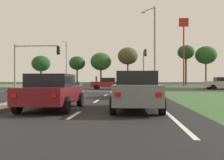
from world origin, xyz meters
TOP-DOWN VIEW (x-y plane):
  - ground_plane at (0.00, 30.00)m, footprint 200.00×200.00m
  - grass_verge_far_right at (25.50, 54.50)m, footprint 35.00×35.00m
  - median_island_near at (0.00, 11.00)m, footprint 1.20×22.00m
  - median_island_far at (0.00, 55.00)m, footprint 1.20×36.00m
  - lane_dash_near at (3.50, 3.61)m, footprint 0.14×2.00m
  - lane_dash_second at (3.50, 9.61)m, footprint 0.14×2.00m
  - lane_dash_third at (3.50, 15.61)m, footprint 0.14×2.00m
  - lane_dash_fourth at (3.50, 21.61)m, footprint 0.14×2.00m
  - edge_line_right at (6.85, 12.00)m, footprint 0.14×24.00m
  - stop_bar_near at (3.80, 23.00)m, footprint 6.40×0.50m
  - crosswalk_bar_near at (-6.40, 24.80)m, footprint 0.70×2.80m
  - crosswalk_bar_second at (-5.25, 24.80)m, footprint 0.70×2.80m
  - crosswalk_bar_third at (-4.10, 24.80)m, footprint 0.70×2.80m
  - crosswalk_bar_fourth at (-2.95, 24.80)m, footprint 0.70×2.80m
  - crosswalk_bar_fifth at (-1.80, 24.80)m, footprint 0.70×2.80m
  - crosswalk_bar_sixth at (-0.65, 24.80)m, footprint 0.70×2.80m
  - car_maroon_near at (2.19, 5.30)m, footprint 2.06×4.33m
  - car_silver_second at (5.54, 13.36)m, footprint 1.95×4.51m
  - car_red_third at (2.45, 28.84)m, footprint 4.15×2.04m
  - car_white_fourth at (18.33, 32.01)m, footprint 4.21×2.06m
  - car_beige_fifth at (17.31, 29.23)m, footprint 4.33×1.97m
  - car_grey_sixth at (5.73, 5.32)m, footprint 1.97×4.57m
  - car_teal_seventh at (-3.80, 31.57)m, footprint 4.41×2.10m
  - traffic_signal_far_right at (7.60, 34.68)m, footprint 0.32×5.34m
  - traffic_signal_near_left at (-5.59, 23.40)m, footprint 5.36×0.32m
  - street_lamp_second at (8.16, 24.98)m, footprint 1.61×2.05m
  - street_lamp_third at (-8.28, 50.06)m, footprint 0.56×2.44m
  - pedestrian_at_median at (-0.25, 38.80)m, footprint 0.34×0.34m
  - fastfood_pole_sign at (15.84, 46.27)m, footprint 1.80×0.40m
  - treeline_near at (-18.60, 63.88)m, footprint 4.98×4.98m
  - treeline_second at (-8.69, 63.76)m, footprint 4.28×4.28m
  - treeline_third at (-2.41, 64.78)m, footprint 5.58×5.58m
  - treeline_fourth at (4.84, 63.63)m, footprint 5.30×5.30m
  - treeline_fifth at (19.13, 60.06)m, footprint 4.06×4.06m
  - treeline_sixth at (24.48, 61.97)m, footprint 5.29×5.29m

SIDE VIEW (x-z plane):
  - ground_plane at x=0.00m, z-range 0.00..0.00m
  - grass_verge_far_right at x=25.50m, z-range 0.00..0.01m
  - lane_dash_near at x=3.50m, z-range 0.00..0.01m
  - lane_dash_second at x=3.50m, z-range 0.00..0.01m
  - lane_dash_third at x=3.50m, z-range 0.00..0.01m
  - lane_dash_fourth at x=3.50m, z-range 0.00..0.01m
  - edge_line_right at x=6.85m, z-range 0.00..0.01m
  - stop_bar_near at x=3.80m, z-range 0.00..0.01m
  - crosswalk_bar_near at x=-6.40m, z-range 0.00..0.01m
  - crosswalk_bar_second at x=-5.25m, z-range 0.00..0.01m
  - crosswalk_bar_third at x=-4.10m, z-range 0.00..0.01m
  - crosswalk_bar_fourth at x=-2.95m, z-range 0.00..0.01m
  - crosswalk_bar_fifth at x=-1.80m, z-range 0.00..0.01m
  - crosswalk_bar_sixth at x=-0.65m, z-range 0.00..0.01m
  - median_island_near at x=0.00m, z-range 0.00..0.14m
  - median_island_far at x=0.00m, z-range 0.00..0.14m
  - car_teal_seventh at x=-3.80m, z-range 0.02..1.49m
  - car_maroon_near at x=2.19m, z-range 0.02..1.51m
  - car_red_third at x=2.45m, z-range 0.02..1.53m
  - car_silver_second at x=5.54m, z-range 0.02..1.54m
  - car_beige_fifth at x=17.31m, z-range 0.02..1.59m
  - car_white_fourth at x=18.33m, z-range 0.02..1.60m
  - car_grey_sixth at x=5.73m, z-range 0.02..1.60m
  - pedestrian_at_median at x=-0.25m, z-range 0.34..2.18m
  - traffic_signal_near_left at x=-5.59m, z-range 1.06..6.38m
  - traffic_signal_far_right at x=7.60m, z-range 1.13..6.94m
  - street_lamp_third at x=-8.28m, z-range 0.56..9.93m
  - street_lamp_second at x=8.16m, z-range 0.57..10.21m
  - treeline_near at x=-18.60m, z-range 1.73..9.47m
  - treeline_second at x=-8.69m, z-range 1.90..9.41m
  - treeline_third at x=-2.41m, z-range 1.87..10.41m
  - treeline_sixth at x=24.48m, z-range 2.58..12.28m
  - treeline_fourth at x=4.84m, z-range 2.60..12.36m
  - treeline_fifth at x=19.13m, z-range 3.05..12.81m
  - fastfood_pole_sign at x=15.84m, z-range 2.90..16.11m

